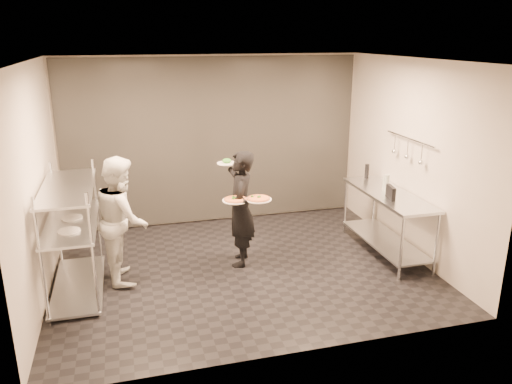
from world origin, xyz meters
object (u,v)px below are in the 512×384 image
object	(u,v)px
pass_rack	(73,233)
bottle_clear	(384,183)
prep_counter	(387,212)
bottle_dark	(367,171)
pos_monitor	(391,193)
salad_plate	(227,162)
pizza_plate_far	(258,199)
bottle_green	(387,183)
pizza_plate_near	(236,200)
chef	(122,219)
waiter	(240,209)

from	to	relation	value
pass_rack	bottle_clear	size ratio (longest dim) A/B	8.14
prep_counter	bottle_dark	xyz separation A→B (m)	(0.05, 0.80, 0.41)
pass_rack	pos_monitor	xyz separation A→B (m)	(4.21, -0.24, 0.24)
prep_counter	salad_plate	size ratio (longest dim) A/B	6.61
bottle_clear	salad_plate	bearing A→B (deg)	171.03
salad_plate	bottle_clear	distance (m)	2.33
bottle_clear	pizza_plate_far	bearing A→B (deg)	-173.53
pass_rack	bottle_clear	distance (m)	4.35
pass_rack	pizza_plate_far	bearing A→B (deg)	-1.61
salad_plate	bottle_green	world-z (taller)	salad_plate
pizza_plate_near	pizza_plate_far	xyz separation A→B (m)	(0.30, -0.04, 0.00)
chef	salad_plate	xyz separation A→B (m)	(1.46, 0.35, 0.58)
pizza_plate_far	bottle_dark	size ratio (longest dim) A/B	1.57
chef	pos_monitor	distance (m)	3.64
bottle_dark	pizza_plate_near	bearing A→B (deg)	-160.41
prep_counter	pos_monitor	size ratio (longest dim) A/B	6.99
pizza_plate_near	pizza_plate_far	size ratio (longest dim) A/B	1.00
salad_plate	pos_monitor	xyz separation A→B (m)	(2.15, -0.76, -0.39)
prep_counter	bottle_green	world-z (taller)	bottle_green
bottle_green	bottle_clear	xyz separation A→B (m)	(0.01, 0.07, -0.03)
pizza_plate_near	bottle_clear	distance (m)	2.28
pos_monitor	bottle_dark	size ratio (longest dim) A/B	1.15
salad_plate	pos_monitor	bearing A→B (deg)	-19.50
chef	bottle_dark	bearing A→B (deg)	-84.25
prep_counter	pizza_plate_far	distance (m)	2.01
pass_rack	bottle_dark	world-z (taller)	pass_rack
pizza_plate_far	pos_monitor	distance (m)	1.86
waiter	pizza_plate_near	distance (m)	0.33
waiter	pizza_plate_far	bearing A→B (deg)	52.33
prep_counter	bottle_clear	world-z (taller)	bottle_clear
pass_rack	pos_monitor	bearing A→B (deg)	-3.32
waiter	chef	bearing A→B (deg)	-72.02
prep_counter	salad_plate	distance (m)	2.45
pass_rack	pizza_plate_far	xyz separation A→B (m)	(2.36, -0.07, 0.26)
pizza_plate_near	salad_plate	size ratio (longest dim) A/B	1.28
bottle_clear	prep_counter	bearing A→B (deg)	-91.99
prep_counter	bottle_dark	world-z (taller)	bottle_dark
chef	bottle_green	xyz separation A→B (m)	(3.73, -0.08, 0.22)
waiter	pizza_plate_far	size ratio (longest dim) A/B	4.62
pass_rack	bottle_dark	bearing A→B (deg)	10.38
prep_counter	salad_plate	bearing A→B (deg)	167.24
pizza_plate_near	bottle_green	world-z (taller)	bottle_green
bottle_clear	pass_rack	bearing A→B (deg)	-177.92
prep_counter	chef	bearing A→B (deg)	177.47
pos_monitor	bottle_dark	world-z (taller)	bottle_dark
pizza_plate_near	pos_monitor	xyz separation A→B (m)	(2.15, -0.22, -0.01)
waiter	bottle_clear	distance (m)	2.17
salad_plate	prep_counter	bearing A→B (deg)	-12.76
pass_rack	bottle_green	bearing A→B (deg)	1.10
waiter	chef	distance (m)	1.58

